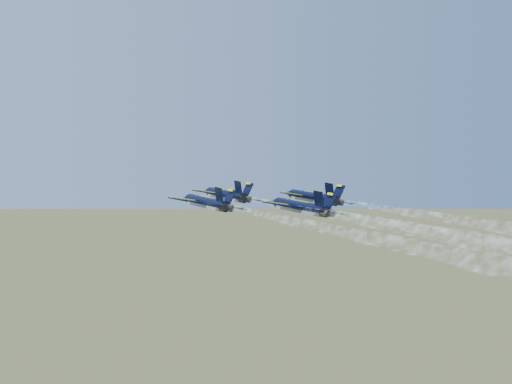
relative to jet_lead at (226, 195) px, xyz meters
name	(u,v)px	position (x,y,z in m)	size (l,w,h in m)	color
jet_lead	(226,195)	(0.00, 0.00, 0.00)	(11.73, 15.13, 3.68)	black
jet_left	(206,203)	(-7.56, -10.32, 0.00)	(11.73, 15.13, 3.68)	black
jet_right	(312,197)	(9.90, -9.72, 0.00)	(11.73, 15.13, 3.68)	black
jet_slot	(300,207)	(1.18, -21.43, 0.00)	(11.73, 15.13, 3.68)	black
smoke_trail_lead	(419,228)	(1.78, -45.66, 0.03)	(3.88, 59.96, 2.18)	white
smoke_trail_left	(423,246)	(-5.78, -55.98, 0.03)	(3.88, 59.96, 2.18)	white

